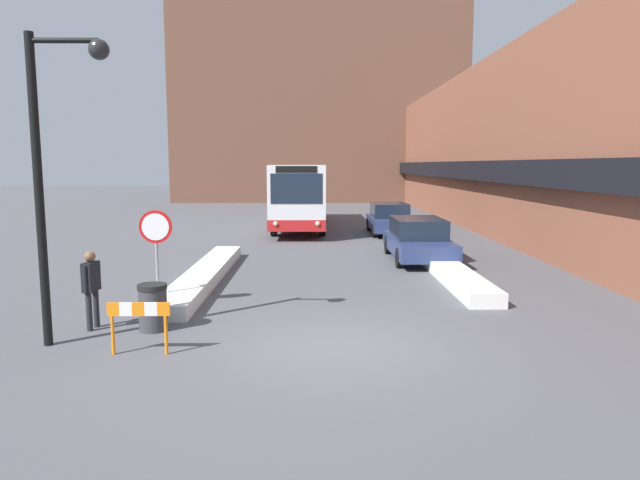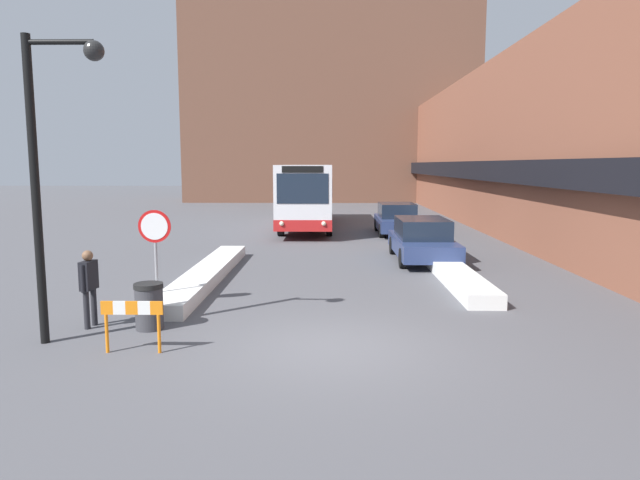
{
  "view_description": "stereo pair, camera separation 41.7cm",
  "coord_description": "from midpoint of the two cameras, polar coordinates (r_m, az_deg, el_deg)",
  "views": [
    {
      "loc": [
        -0.44,
        -10.11,
        3.33
      ],
      "look_at": [
        -0.28,
        4.85,
        1.35
      ],
      "focal_mm": 32.0,
      "sensor_mm": 36.0,
      "label": 1
    },
    {
      "loc": [
        -0.02,
        -10.11,
        3.33
      ],
      "look_at": [
        -0.28,
        4.85,
        1.35
      ],
      "focal_mm": 32.0,
      "sensor_mm": 36.0,
      "label": 2
    }
  ],
  "objects": [
    {
      "name": "ground_plane",
      "position": [
        10.65,
        2.24,
        -10.69
      ],
      "size": [
        160.0,
        160.0,
        0.0
      ],
      "primitive_type": "plane",
      "color": "#515156"
    },
    {
      "name": "building_row_right",
      "position": [
        35.61,
        17.85,
        8.44
      ],
      "size": [
        5.5,
        60.0,
        8.24
      ],
      "color": "brown",
      "rests_on": "ground_plane"
    },
    {
      "name": "building_backdrop_far",
      "position": [
        54.13,
        1.28,
        14.13
      ],
      "size": [
        26.0,
        8.0,
        19.07
      ],
      "color": "brown",
      "rests_on": "ground_plane"
    },
    {
      "name": "snow_bank_left",
      "position": [
        16.91,
        -10.52,
        -3.33
      ],
      "size": [
        0.9,
        9.0,
        0.35
      ],
      "color": "silver",
      "rests_on": "ground_plane"
    },
    {
      "name": "snow_bank_right",
      "position": [
        18.04,
        13.26,
        -2.7
      ],
      "size": [
        0.9,
        9.07,
        0.37
      ],
      "color": "silver",
      "rests_on": "ground_plane"
    },
    {
      "name": "city_bus",
      "position": [
        30.31,
        -0.82,
        4.66
      ],
      "size": [
        2.55,
        12.02,
        3.31
      ],
      "color": "silver",
      "rests_on": "ground_plane"
    },
    {
      "name": "parked_car_front",
      "position": [
        20.21,
        10.77,
        0.05
      ],
      "size": [
        1.93,
        4.77,
        1.47
      ],
      "color": "navy",
      "rests_on": "ground_plane"
    },
    {
      "name": "parked_car_back",
      "position": [
        27.71,
        8.12,
        2.11
      ],
      "size": [
        1.91,
        4.34,
        1.49
      ],
      "color": "navy",
      "rests_on": "ground_plane"
    },
    {
      "name": "stop_sign",
      "position": [
        13.69,
        -15.34,
        0.29
      ],
      "size": [
        0.76,
        0.08,
        2.3
      ],
      "color": "gray",
      "rests_on": "ground_plane"
    },
    {
      "name": "street_lamp",
      "position": [
        11.38,
        -24.43,
        7.92
      ],
      "size": [
        1.46,
        0.36,
        5.62
      ],
      "color": "black",
      "rests_on": "ground_plane"
    },
    {
      "name": "pedestrian",
      "position": [
        12.52,
        -21.23,
        -3.87
      ],
      "size": [
        0.25,
        0.52,
        1.6
      ],
      "rotation": [
        0.0,
        0.0,
        1.44
      ],
      "color": "#232328",
      "rests_on": "ground_plane"
    },
    {
      "name": "trash_bin",
      "position": [
        12.1,
        -15.77,
        -6.37
      ],
      "size": [
        0.59,
        0.59,
        0.95
      ],
      "color": "#38383D",
      "rests_on": "ground_plane"
    },
    {
      "name": "construction_barricade",
      "position": [
        10.64,
        -17.2,
        -7.3
      ],
      "size": [
        1.1,
        0.06,
        0.94
      ],
      "color": "orange",
      "rests_on": "ground_plane"
    }
  ]
}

